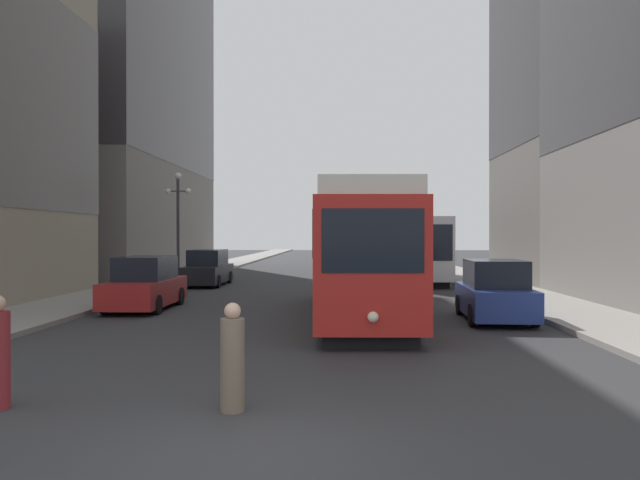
% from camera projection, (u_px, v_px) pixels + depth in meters
% --- Properties ---
extents(ground_plane, '(200.00, 200.00, 0.00)m').
position_uv_depth(ground_plane, '(247.00, 459.00, 7.21)').
color(ground_plane, '#303033').
extents(sidewalk_left, '(3.15, 120.00, 0.15)m').
position_uv_depth(sidewalk_left, '(213.00, 268.00, 47.46)').
color(sidewalk_left, gray).
rests_on(sidewalk_left, ground).
extents(sidewalk_right, '(3.15, 120.00, 0.15)m').
position_uv_depth(sidewalk_right, '(441.00, 268.00, 46.91)').
color(sidewalk_right, gray).
rests_on(sidewalk_right, ground).
extents(streetcar, '(2.89, 12.70, 3.89)m').
position_uv_depth(streetcar, '(358.00, 250.00, 19.82)').
color(streetcar, black).
rests_on(streetcar, ground).
extents(transit_bus, '(2.87, 11.61, 3.45)m').
position_uv_depth(transit_bus, '(416.00, 246.00, 35.19)').
color(transit_bus, black).
rests_on(transit_bus, ground).
extents(parked_car_left_near, '(1.91, 4.97, 1.82)m').
position_uv_depth(parked_car_left_near, '(208.00, 269.00, 32.03)').
color(parked_car_left_near, black).
rests_on(parked_car_left_near, ground).
extents(parked_car_left_mid, '(1.89, 4.66, 1.82)m').
position_uv_depth(parked_car_left_mid, '(145.00, 285.00, 21.79)').
color(parked_car_left_mid, black).
rests_on(parked_car_left_mid, ground).
extents(parked_car_right_far, '(2.06, 4.32, 1.82)m').
position_uv_depth(parked_car_right_far, '(495.00, 293.00, 18.84)').
color(parked_car_right_far, black).
rests_on(parked_car_right_far, ground).
extents(pedestrian_crossing_far, '(0.35, 0.35, 1.58)m').
position_uv_depth(pedestrian_crossing_far, '(233.00, 361.00, 9.15)').
color(pedestrian_crossing_far, '#6B5B4C').
rests_on(pedestrian_crossing_far, ground).
extents(lamp_post_left_far, '(1.41, 0.36, 5.74)m').
position_uv_depth(lamp_post_left_far, '(178.00, 210.00, 33.58)').
color(lamp_post_left_far, '#333338').
rests_on(lamp_post_left_far, sidewalk_left).
extents(building_left_corner, '(11.77, 23.28, 29.77)m').
position_uv_depth(building_left_corner, '(102.00, 54.00, 44.40)').
color(building_left_corner, slate).
rests_on(building_left_corner, ground).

